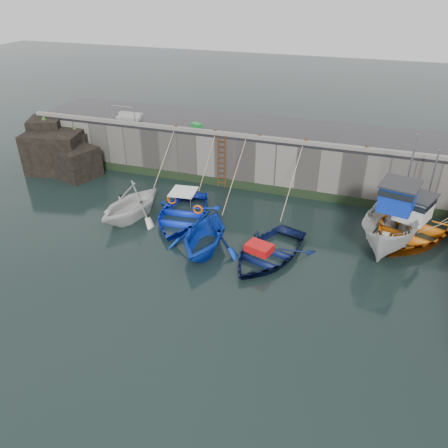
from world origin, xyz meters
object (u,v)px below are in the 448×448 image
(fish_crate, at_px, (196,126))
(bollard_d, at_px, (306,141))
(boat_near_blue, at_px, (182,219))
(ladder, at_px, (222,162))
(bollard_b, at_px, (215,131))
(boat_far_orange, at_px, (413,225))
(boat_near_white, at_px, (133,217))
(boat_near_navy, at_px, (268,256))
(bollard_c, at_px, (260,136))
(boat_near_blacktrim, at_px, (205,249))
(boat_far_white, at_px, (394,224))
(bollard_e, at_px, (367,148))
(bollard_a, at_px, (176,127))

(fish_crate, xyz_separation_m, bollard_d, (6.76, -0.67, -0.00))
(boat_near_blue, distance_m, fish_crate, 6.56)
(ladder, relative_size, bollard_b, 11.43)
(boat_near_blue, height_order, boat_far_orange, boat_far_orange)
(boat_far_orange, height_order, bollard_b, boat_far_orange)
(boat_near_blue, relative_size, fish_crate, 8.55)
(boat_near_white, xyz_separation_m, boat_far_orange, (14.07, 3.10, 0.45))
(boat_near_navy, distance_m, boat_far_orange, 7.71)
(boat_near_navy, relative_size, fish_crate, 8.07)
(boat_near_blue, relative_size, boat_far_orange, 0.64)
(bollard_c, bearing_deg, bollard_b, 180.00)
(boat_near_blacktrim, relative_size, boat_far_white, 0.65)
(boat_near_navy, bearing_deg, bollard_b, 143.24)
(fish_crate, height_order, bollard_e, fish_crate)
(fish_crate, bearing_deg, bollard_a, -128.60)
(ladder, height_order, bollard_b, bollard_b)
(fish_crate, relative_size, bollard_b, 2.17)
(boat_near_blue, bearing_deg, boat_far_white, -0.24)
(boat_near_blue, distance_m, boat_near_blacktrim, 3.18)
(boat_near_navy, height_order, bollard_e, bollard_e)
(ladder, bearing_deg, fish_crate, 152.74)
(fish_crate, distance_m, bollard_b, 1.61)
(bollard_c, bearing_deg, boat_near_blue, -120.67)
(boat_near_navy, bearing_deg, fish_crate, 147.75)
(fish_crate, bearing_deg, boat_far_orange, 4.89)
(bollard_a, distance_m, bollard_e, 11.00)
(ladder, height_order, boat_near_navy, ladder)
(bollard_b, distance_m, bollard_e, 8.50)
(fish_crate, bearing_deg, boat_near_navy, -30.73)
(boat_far_orange, relative_size, bollard_a, 28.86)
(fish_crate, height_order, bollard_b, fish_crate)
(boat_near_blue, xyz_separation_m, boat_far_orange, (11.49, 2.44, 0.45))
(boat_near_blacktrim, height_order, bollard_a, bollard_a)
(bollard_d, bearing_deg, fish_crate, 174.30)
(boat_near_blue, relative_size, boat_far_white, 0.78)
(boat_near_blacktrim, height_order, bollard_b, bollard_b)
(boat_near_navy, xyz_separation_m, bollard_d, (0.29, 6.81, 3.30))
(ladder, relative_size, boat_far_orange, 0.40)
(boat_near_blue, bearing_deg, boat_near_navy, -27.45)
(boat_far_white, xyz_separation_m, bollard_e, (-1.81, 3.67, 2.28))
(boat_near_navy, bearing_deg, bollard_c, 125.63)
(boat_far_orange, bearing_deg, boat_far_white, -105.98)
(boat_near_white, bearing_deg, bollard_c, 57.66)
(boat_near_blacktrim, distance_m, boat_far_white, 9.04)
(boat_far_white, xyz_separation_m, boat_far_orange, (1.01, 1.26, -0.58))
(bollard_b, bearing_deg, ladder, -33.86)
(boat_near_blue, xyz_separation_m, boat_near_navy, (5.18, -1.97, 0.00))
(boat_near_blue, height_order, bollard_a, bollard_a)
(boat_near_blue, distance_m, bollard_c, 6.53)
(ladder, relative_size, bollard_a, 11.43)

